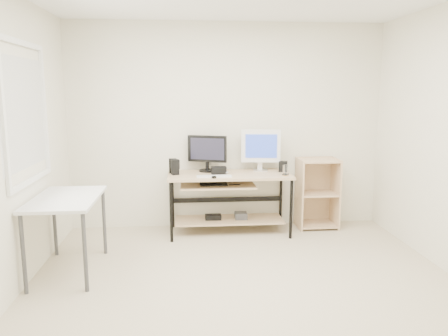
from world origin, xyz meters
The scene contains 16 objects.
room centered at (-0.14, 0.04, 1.32)m, with size 4.01×4.01×2.62m.
desk centered at (-0.03, 1.66, 0.54)m, with size 1.50×0.65×0.75m.
side_table centered at (-1.68, 0.60, 0.67)m, with size 0.60×1.00×0.75m.
shelf_unit centered at (1.15, 1.82, 0.45)m, with size 0.50×0.40×0.90m.
black_monitor centered at (-0.26, 1.84, 1.01)m, with size 0.48×0.21×0.45m.
white_imac centered at (0.41, 1.82, 1.05)m, with size 0.49×0.16×0.53m.
keyboard centered at (-0.20, 1.47, 0.76)m, with size 0.41×0.12×0.01m, color silver.
mouse centered at (-0.05, 1.66, 0.77)m, with size 0.06×0.10×0.03m, color #BCBCC2.
center_speaker centered at (-0.13, 1.65, 0.80)m, with size 0.18×0.08×0.09m, color black.
speaker_left centered at (-0.66, 1.65, 0.85)m, with size 0.12×0.12×0.19m.
speaker_right centered at (0.69, 1.75, 0.81)m, with size 0.11×0.11×0.13m, color black.
audio_controller centered at (-0.69, 1.77, 0.84)m, with size 0.09×0.06×0.18m, color black.
volume_puck centered at (-0.21, 1.39, 0.76)m, with size 0.06×0.06×0.02m, color black.
smartphone centered at (0.67, 1.53, 0.75)m, with size 0.06×0.12×0.01m, color black.
coaster centered at (0.66, 1.49, 0.75)m, with size 0.08×0.08×0.01m, color #AE7F4E.
drinking_glass centered at (0.66, 1.49, 0.82)m, with size 0.06×0.06×0.12m, color white.
Camera 1 is at (-0.53, -3.57, 1.75)m, focal length 35.00 mm.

